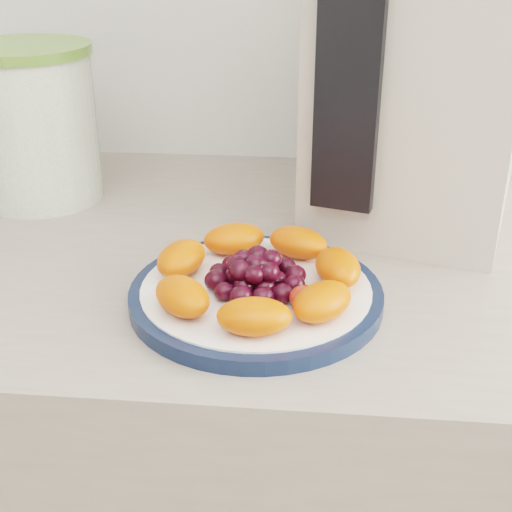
# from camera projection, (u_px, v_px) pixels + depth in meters

# --- Properties ---
(plate_rim) EXTENTS (0.24, 0.24, 0.01)m
(plate_rim) POSITION_uv_depth(u_px,v_px,m) (256.00, 296.00, 0.68)
(plate_rim) COLOR #12203D
(plate_rim) RESTS_ON counter
(plate_face) EXTENTS (0.22, 0.22, 0.02)m
(plate_face) POSITION_uv_depth(u_px,v_px,m) (256.00, 295.00, 0.68)
(plate_face) COLOR white
(plate_face) RESTS_ON counter
(canister) EXTENTS (0.19, 0.19, 0.18)m
(canister) POSITION_uv_depth(u_px,v_px,m) (36.00, 129.00, 0.89)
(canister) COLOR #3F6018
(canister) RESTS_ON counter
(canister_lid) EXTENTS (0.19, 0.19, 0.01)m
(canister_lid) POSITION_uv_depth(u_px,v_px,m) (24.00, 49.00, 0.85)
(canister_lid) COLOR olive
(canister_lid) RESTS_ON canister
(appliance_body) EXTENTS (0.29, 0.35, 0.38)m
(appliance_body) POSITION_uv_depth(u_px,v_px,m) (429.00, 55.00, 0.82)
(appliance_body) COLOR #BCB1A2
(appliance_body) RESTS_ON counter
(appliance_panel) EXTENTS (0.07, 0.04, 0.28)m
(appliance_panel) POSITION_uv_depth(u_px,v_px,m) (349.00, 74.00, 0.70)
(appliance_panel) COLOR black
(appliance_panel) RESTS_ON appliance_body
(fruit_plate) EXTENTS (0.21, 0.21, 0.03)m
(fruit_plate) POSITION_uv_depth(u_px,v_px,m) (260.00, 274.00, 0.67)
(fruit_plate) COLOR #FF400B
(fruit_plate) RESTS_ON plate_face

